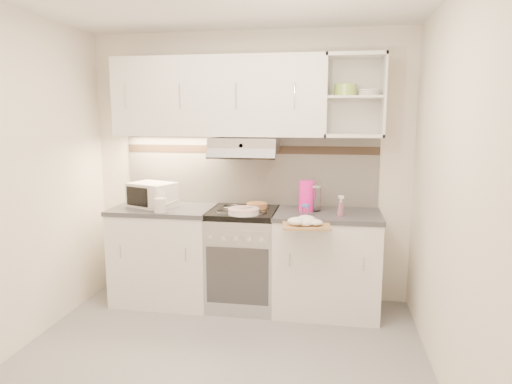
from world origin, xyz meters
TOP-DOWN VIEW (x-y plane):
  - ground at (0.00, 0.00)m, footprint 3.00×3.00m
  - room_shell at (0.00, 0.37)m, footprint 3.04×2.84m
  - base_cabinet_left at (-0.75, 1.10)m, footprint 0.90×0.60m
  - worktop_left at (-0.75, 1.10)m, footprint 0.92×0.62m
  - base_cabinet_right at (0.75, 1.10)m, footprint 0.90×0.60m
  - worktop_right at (0.75, 1.10)m, footprint 0.92×0.62m
  - electric_range at (0.00, 1.10)m, footprint 0.60×0.60m
  - microwave at (-0.86, 1.10)m, footprint 0.48×0.42m
  - watering_can at (-0.69, 0.88)m, footprint 0.22×0.11m
  - plate_stack at (0.04, 0.92)m, footprint 0.27×0.27m
  - bread_loaf at (0.11, 1.19)m, footprint 0.19×0.19m
  - pink_pitcher at (0.56, 1.13)m, footprint 0.14×0.14m
  - glass_jar at (0.63, 1.15)m, footprint 0.12×0.12m
  - spice_jar at (0.56, 0.98)m, footprint 0.06×0.06m
  - spray_bottle at (0.86, 0.98)m, footprint 0.07×0.07m
  - cutting_board at (0.58, 0.74)m, footprint 0.41×0.38m
  - dish_towel at (0.59, 0.70)m, footprint 0.31×0.28m

SIDE VIEW (x-z plane):
  - ground at x=0.00m, z-range 0.00..0.00m
  - base_cabinet_left at x=-0.75m, z-range 0.00..0.86m
  - base_cabinet_right at x=0.75m, z-range 0.00..0.86m
  - electric_range at x=0.00m, z-range 0.00..0.90m
  - cutting_board at x=0.58m, z-range 0.86..0.88m
  - worktop_left at x=-0.75m, z-range 0.86..0.90m
  - worktop_right at x=0.75m, z-range 0.86..0.90m
  - dish_towel at x=0.59m, z-range 0.88..0.95m
  - bread_loaf at x=0.11m, z-range 0.90..0.95m
  - plate_stack at x=0.04m, z-range 0.90..0.95m
  - spice_jar at x=0.56m, z-range 0.90..0.99m
  - watering_can at x=-0.69m, z-range 0.87..1.06m
  - spray_bottle at x=0.86m, z-range 0.88..1.07m
  - microwave at x=-0.86m, z-range 0.90..1.12m
  - glass_jar at x=0.63m, z-range 0.90..1.13m
  - pink_pitcher at x=0.56m, z-range 0.90..1.17m
  - room_shell at x=0.00m, z-range 0.37..2.89m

